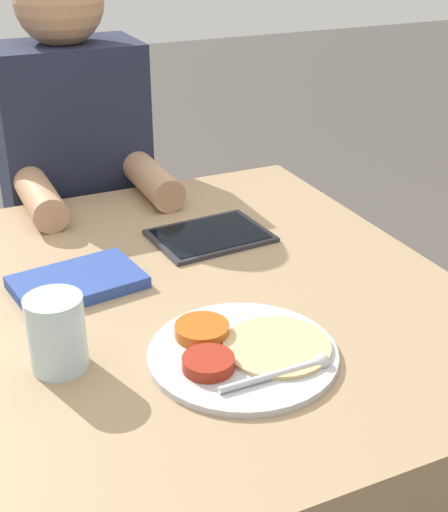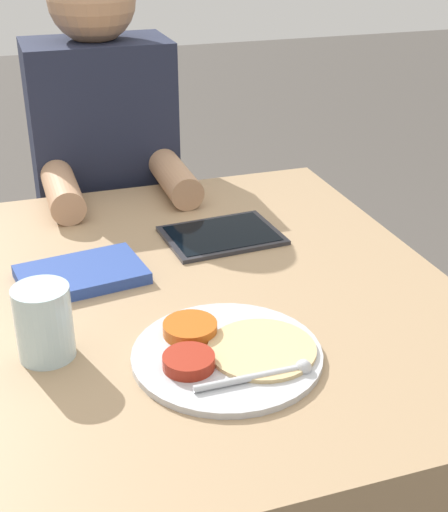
{
  "view_description": "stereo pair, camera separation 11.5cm",
  "coord_description": "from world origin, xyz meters",
  "px_view_note": "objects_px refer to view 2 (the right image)",
  "views": [
    {
      "loc": [
        -0.28,
        -0.95,
        1.29
      ],
      "look_at": [
        0.15,
        -0.02,
        0.78
      ],
      "focal_mm": 50.0,
      "sensor_mm": 36.0,
      "label": 1
    },
    {
      "loc": [
        -0.17,
        -0.99,
        1.29
      ],
      "look_at": [
        0.15,
        -0.02,
        0.78
      ],
      "focal_mm": 50.0,
      "sensor_mm": 36.0,
      "label": 2
    }
  ],
  "objects_px": {
    "thali_tray": "(225,352)",
    "tablet_device": "(222,235)",
    "person_diner": "(110,226)",
    "drinking_glass": "(44,322)",
    "red_notebook": "(82,275)"
  },
  "relations": [
    {
      "from": "drinking_glass",
      "to": "tablet_device",
      "type": "bearing_deg",
      "value": 39.72
    },
    {
      "from": "thali_tray",
      "to": "person_diner",
      "type": "bearing_deg",
      "value": 91.89
    },
    {
      "from": "tablet_device",
      "to": "person_diner",
      "type": "height_order",
      "value": "person_diner"
    },
    {
      "from": "thali_tray",
      "to": "tablet_device",
      "type": "distance_m",
      "value": 0.4
    },
    {
      "from": "tablet_device",
      "to": "person_diner",
      "type": "bearing_deg",
      "value": 108.21
    },
    {
      "from": "thali_tray",
      "to": "tablet_device",
      "type": "relative_size",
      "value": 1.2
    },
    {
      "from": "thali_tray",
      "to": "person_diner",
      "type": "height_order",
      "value": "person_diner"
    },
    {
      "from": "thali_tray",
      "to": "red_notebook",
      "type": "relative_size",
      "value": 1.21
    },
    {
      "from": "thali_tray",
      "to": "red_notebook",
      "type": "distance_m",
      "value": 0.33
    },
    {
      "from": "thali_tray",
      "to": "drinking_glass",
      "type": "height_order",
      "value": "drinking_glass"
    },
    {
      "from": "person_diner",
      "to": "drinking_glass",
      "type": "bearing_deg",
      "value": -105.78
    },
    {
      "from": "tablet_device",
      "to": "person_diner",
      "type": "distance_m",
      "value": 0.49
    },
    {
      "from": "red_notebook",
      "to": "drinking_glass",
      "type": "distance_m",
      "value": 0.23
    },
    {
      "from": "red_notebook",
      "to": "drinking_glass",
      "type": "xyz_separation_m",
      "value": [
        -0.08,
        -0.21,
        0.05
      ]
    },
    {
      "from": "person_diner",
      "to": "drinking_glass",
      "type": "relative_size",
      "value": 11.1
    }
  ]
}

